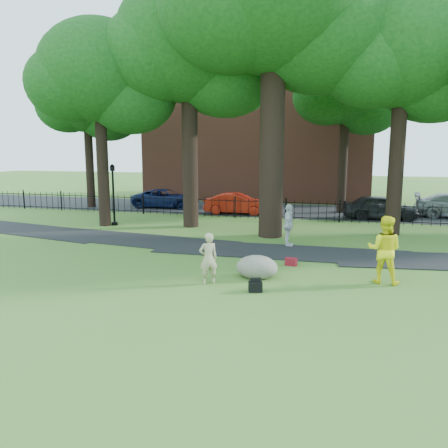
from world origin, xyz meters
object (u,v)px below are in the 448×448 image
(big_tree, at_px, (278,5))
(red_sedan, at_px, (237,204))
(lamppost, at_px, (113,195))
(man, at_px, (384,250))
(woman, at_px, (208,258))
(boulder, at_px, (257,266))

(big_tree, height_order, red_sedan, big_tree)
(lamppost, bearing_deg, big_tree, -17.10)
(big_tree, relative_size, man, 7.01)
(woman, height_order, lamppost, lamppost)
(big_tree, bearing_deg, boulder, -84.69)
(boulder, height_order, lamppost, lamppost)
(woman, bearing_deg, boulder, -175.78)
(woman, relative_size, red_sedan, 0.39)
(big_tree, bearing_deg, woman, -94.59)
(woman, relative_size, man, 0.76)
(woman, relative_size, boulder, 1.19)
(man, bearing_deg, red_sedan, -48.20)
(lamppost, bearing_deg, red_sedan, 34.48)
(woman, bearing_deg, lamppost, -81.58)
(man, bearing_deg, big_tree, -44.86)
(big_tree, relative_size, red_sedan, 3.55)
(big_tree, height_order, man, big_tree)
(woman, height_order, boulder, woman)
(big_tree, bearing_deg, red_sedan, 117.96)
(boulder, relative_size, red_sedan, 0.32)
(man, relative_size, lamppost, 0.62)
(big_tree, relative_size, lamppost, 4.38)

